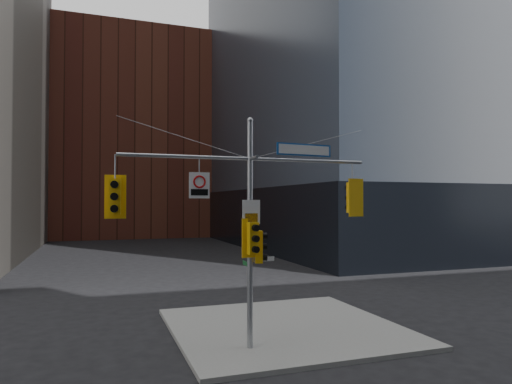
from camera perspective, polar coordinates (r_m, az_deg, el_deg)
ground at (r=13.15m, az=2.22°, el=-21.95°), size 160.00×160.00×0.00m
sidewalk_corner at (r=17.38m, az=3.58°, el=-16.53°), size 8.00×8.00×0.15m
podium_ne at (r=54.30m, az=17.53°, el=-3.00°), size 36.40×36.40×6.00m
brick_midrise at (r=70.23m, az=-15.53°, el=6.37°), size 26.00×20.00×28.00m
signal_assembly at (r=14.19m, az=-0.75°, el=-2.20°), size 8.00×0.80×7.30m
traffic_light_west_arm at (r=13.47m, az=-17.23°, el=-0.56°), size 0.60×0.50×1.25m
traffic_light_east_arm at (r=15.74m, az=11.98°, el=-0.69°), size 0.60×0.53×1.27m
traffic_light_pole_side at (r=14.36m, az=0.48°, el=-6.86°), size 0.43×0.36×1.00m
traffic_light_pole_front at (r=13.97m, az=-0.40°, el=-5.81°), size 0.57×0.50×1.21m
street_sign_blade at (r=14.99m, az=6.05°, el=5.26°), size 2.01×0.25×0.39m
regulatory_sign_arm at (r=13.75m, az=-7.09°, el=0.94°), size 0.63×0.08×0.78m
regulatory_sign_pole at (r=14.08m, az=-0.60°, el=-2.60°), size 0.57×0.05×0.75m
street_blade_ew at (r=14.45m, az=0.95°, el=-8.37°), size 0.71×0.03×0.14m
street_blade_ns at (r=14.75m, az=-1.32°, el=-8.93°), size 0.08×0.67×0.13m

